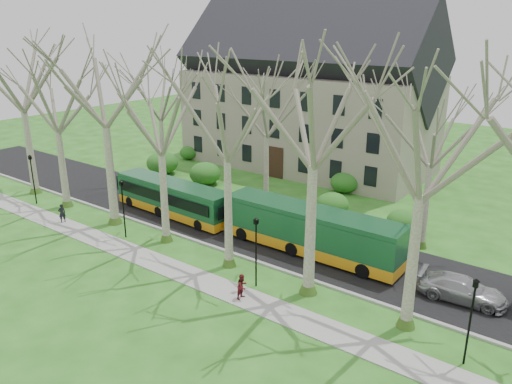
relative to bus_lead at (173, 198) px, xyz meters
The scene contains 14 objects.
ground 7.88m from the bus_lead, 33.87° to the right, with size 120.00×120.00×0.00m, color #2A5B1A.
sidewalk 9.48m from the bus_lead, 46.67° to the right, with size 70.00×2.00×0.06m, color gray.
road 6.70m from the bus_lead, 10.45° to the left, with size 80.00×8.00×0.06m, color black.
curb 7.16m from the bus_lead, 23.65° to the right, with size 80.00×0.25×0.14m, color #A5A39E.
building 20.76m from the bus_lead, 88.76° to the left, with size 26.50×12.20×16.00m.
tree_row_verge 9.37m from the bus_lead, 31.99° to the right, with size 49.00×7.00×14.00m.
tree_row_far 9.54m from the bus_lead, 52.70° to the left, with size 33.00×7.00×12.00m.
lamp_row 8.41m from the bus_lead, 39.58° to the right, with size 36.22×0.22×4.30m.
hedges 9.86m from the bus_lead, 79.70° to the left, with size 30.60×8.60×2.00m.
bus_lead is the anchor object (origin of this frame).
bus_follow 12.61m from the bus_lead, ahead, with size 12.94×2.70×3.23m, color #164D29, non-canonical shape.
sedan 22.73m from the bus_lead, ahead, with size 1.94×4.78×1.39m, color #A0A0A5.
pedestrian_a 8.70m from the bus_lead, 131.85° to the right, with size 0.54×0.36×1.49m, color black.
pedestrian_b 14.51m from the bus_lead, 28.76° to the right, with size 0.72×0.56×1.49m, color maroon.
Camera 1 is at (21.93, -22.17, 14.87)m, focal length 35.00 mm.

